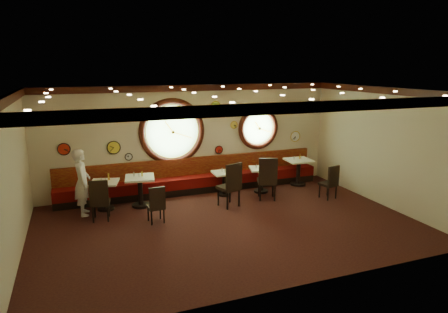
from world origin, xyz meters
TOP-DOWN VIEW (x-y plane):
  - floor at (0.00, 0.00)m, footprint 9.00×6.00m
  - ceiling at (0.00, 0.00)m, footprint 9.00×6.00m
  - wall_back at (0.00, 3.00)m, footprint 9.00×0.02m
  - wall_front at (0.00, -3.00)m, footprint 9.00×0.02m
  - wall_left at (-4.50, 0.00)m, footprint 0.02×6.00m
  - wall_right at (4.50, 0.00)m, footprint 0.02×6.00m
  - molding_back at (0.00, 2.95)m, footprint 9.00×0.10m
  - molding_front at (0.00, -2.95)m, footprint 9.00×0.10m
  - molding_left at (-4.45, 0.00)m, footprint 0.10×6.00m
  - molding_right at (4.45, 0.00)m, footprint 0.10×6.00m
  - banquette_base at (0.00, 2.72)m, footprint 8.00×0.55m
  - banquette_seat at (0.00, 2.72)m, footprint 8.00×0.55m
  - banquette_back at (0.00, 2.94)m, footprint 8.00×0.10m
  - porthole_left_glass at (-0.60, 3.00)m, footprint 1.66×0.02m
  - porthole_left_frame at (-0.60, 2.98)m, footprint 1.98×0.18m
  - porthole_left_ring at (-0.60, 2.95)m, footprint 1.61×0.03m
  - porthole_right_glass at (2.20, 3.00)m, footprint 1.10×0.02m
  - porthole_right_frame at (2.20, 2.98)m, footprint 1.38×0.18m
  - porthole_right_ring at (2.20, 2.95)m, footprint 1.09×0.03m
  - wall_clock_0 at (-3.60, 2.96)m, footprint 0.32×0.03m
  - wall_clock_1 at (-1.90, 2.96)m, footprint 0.20×0.03m
  - wall_clock_2 at (0.75, 2.96)m, footprint 0.30×0.03m
  - wall_clock_3 at (-2.00, 2.96)m, footprint 0.24×0.03m
  - wall_clock_4 at (3.55, 2.96)m, footprint 0.34×0.03m
  - wall_clock_5 at (1.35, 2.96)m, footprint 0.22×0.03m
  - wall_clock_6 at (3.30, 2.96)m, footprint 0.28×0.03m
  - wall_clock_7 at (0.85, 2.96)m, footprint 0.24×0.03m
  - wall_clock_8 at (-3.20, 2.96)m, footprint 0.26×0.03m
  - wall_clock_9 at (-2.30, 2.96)m, footprint 0.36×0.03m
  - table_a at (-2.67, 2.11)m, footprint 0.86×0.86m
  - table_b at (-1.75, 2.02)m, footprint 0.87×0.87m
  - table_c at (0.71, 2.13)m, footprint 0.66×0.66m
  - table_d at (1.86, 2.01)m, footprint 0.84×0.84m
  - table_e at (3.29, 2.24)m, footprint 0.81×0.81m
  - chair_a at (-2.85, 1.32)m, footprint 0.51×0.51m
  - chair_b at (-1.58, 0.69)m, footprint 0.42×0.42m
  - chair_c at (0.53, 1.11)m, footprint 0.65×0.65m
  - chair_d at (1.70, 1.28)m, footprint 0.67×0.67m
  - chair_e at (3.44, 0.73)m, footprint 0.49×0.49m
  - condiment_a_salt at (-2.74, 2.19)m, footprint 0.03×0.03m
  - condiment_b_salt at (-1.89, 2.14)m, footprint 0.04×0.04m
  - condiment_c_salt at (0.68, 2.21)m, footprint 0.04×0.04m
  - condiment_d_salt at (1.74, 2.11)m, footprint 0.04×0.04m
  - condiment_a_pepper at (-2.63, 2.08)m, footprint 0.03×0.03m
  - condiment_b_pepper at (-1.77, 2.01)m, footprint 0.03×0.03m
  - condiment_c_pepper at (0.71, 2.05)m, footprint 0.03×0.03m
  - condiment_d_pepper at (1.91, 2.02)m, footprint 0.03×0.03m
  - condiment_a_bottle at (-2.54, 2.24)m, footprint 0.06×0.06m
  - condiment_b_bottle at (-1.68, 2.05)m, footprint 0.04×0.04m
  - condiment_c_bottle at (0.83, 2.21)m, footprint 0.05×0.05m
  - condiment_d_bottle at (1.98, 2.05)m, footprint 0.04×0.04m
  - condiment_e_salt at (3.14, 2.28)m, footprint 0.04×0.04m
  - condiment_e_pepper at (3.38, 2.25)m, footprint 0.04×0.04m
  - condiment_e_bottle at (3.36, 2.31)m, footprint 0.05×0.05m
  - waiter at (-3.21, 1.94)m, footprint 0.42×0.64m

SIDE VIEW (x-z plane):
  - floor at x=0.00m, z-range 0.00..0.00m
  - banquette_base at x=0.00m, z-range 0.00..0.20m
  - banquette_seat at x=0.00m, z-range 0.20..0.50m
  - table_c at x=0.71m, z-range 0.09..0.80m
  - table_d at x=1.86m, z-range 0.10..0.85m
  - table_a at x=-2.67m, z-range 0.10..0.88m
  - table_b at x=-1.75m, z-range 0.11..0.95m
  - table_e at x=3.29m, z-range 0.11..0.95m
  - chair_b at x=-1.58m, z-range 0.25..0.82m
  - chair_e at x=3.44m, z-range 0.26..0.87m
  - chair_a at x=-2.85m, z-range 0.28..0.94m
  - chair_c at x=0.53m, z-range 0.32..1.09m
  - chair_d at x=1.70m, z-range 0.33..1.10m
  - banquette_back at x=0.00m, z-range 0.48..1.02m
  - condiment_c_pepper at x=0.71m, z-range 0.71..0.80m
  - condiment_c_salt at x=0.68m, z-range 0.71..0.81m
  - condiment_c_bottle at x=0.83m, z-range 0.71..0.86m
  - condiment_d_pepper at x=1.91m, z-range 0.75..0.84m
  - condiment_d_salt at x=1.74m, z-range 0.75..0.86m
  - condiment_a_pepper at x=-2.63m, z-range 0.78..0.86m
  - condiment_d_bottle at x=1.98m, z-range 0.75..0.89m
  - condiment_a_salt at x=-2.74m, z-range 0.78..0.87m
  - waiter at x=-3.21m, z-range 0.00..1.72m
  - condiment_a_bottle at x=-2.54m, z-range 0.78..0.95m
  - condiment_b_pepper at x=-1.77m, z-range 0.84..0.93m
  - condiment_e_pepper at x=3.38m, z-range 0.84..0.94m
  - condiment_b_salt at x=-1.89m, z-range 0.84..0.95m
  - condiment_e_salt at x=3.14m, z-range 0.84..0.95m
  - condiment_b_bottle at x=-1.68m, z-range 0.84..0.98m
  - condiment_e_bottle at x=3.36m, z-range 0.84..1.00m
  - wall_clock_1 at x=-1.90m, z-range 1.10..1.30m
  - wall_clock_7 at x=0.85m, z-range 1.08..1.32m
  - wall_clock_4 at x=3.55m, z-range 1.28..1.62m
  - wall_clock_9 at x=-2.30m, z-range 1.32..1.68m
  - wall_clock_0 at x=-3.60m, z-range 1.39..1.71m
  - wall_back at x=0.00m, z-range 0.00..3.20m
  - wall_front at x=0.00m, z-range 0.00..3.20m
  - wall_left at x=-4.50m, z-range 0.00..3.20m
  - wall_right at x=4.50m, z-range 0.00..3.20m
  - porthole_right_ring at x=2.20m, z-range 1.26..2.34m
  - porthole_right_glass at x=2.20m, z-range 1.25..2.35m
  - porthole_right_frame at x=2.20m, z-range 1.11..2.49m
  - porthole_left_glass at x=-0.60m, z-range 1.02..2.68m
  - porthole_left_frame at x=-0.60m, z-range 0.86..2.84m
  - porthole_left_ring at x=-0.60m, z-range 1.04..2.66m
  - wall_clock_5 at x=1.35m, z-range 1.84..2.06m
  - wall_clock_8 at x=-3.20m, z-range 2.22..2.48m
  - wall_clock_6 at x=3.30m, z-range 2.26..2.54m
  - wall_clock_3 at x=-2.00m, z-range 2.33..2.57m
  - wall_clock_2 at x=0.75m, z-range 2.40..2.70m
  - molding_back at x=0.00m, z-range 3.02..3.20m
  - molding_front at x=0.00m, z-range 3.02..3.20m
  - molding_left at x=-4.45m, z-range 3.02..3.20m
  - molding_right at x=4.45m, z-range 3.02..3.20m
  - ceiling at x=0.00m, z-range 3.19..3.21m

